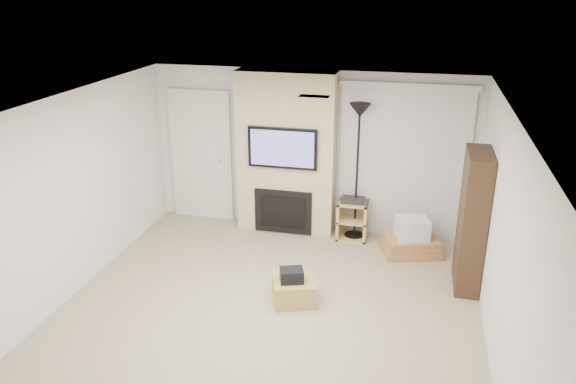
% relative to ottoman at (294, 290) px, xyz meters
% --- Properties ---
extents(floor, '(5.00, 5.50, 0.00)m').
position_rel_ottoman_xyz_m(floor, '(-0.25, -0.46, -0.15)').
color(floor, tan).
rests_on(floor, ground).
extents(ceiling, '(5.00, 5.50, 0.00)m').
position_rel_ottoman_xyz_m(ceiling, '(-0.25, -0.46, 2.35)').
color(ceiling, white).
rests_on(ceiling, wall_back).
extents(wall_back, '(5.00, 0.00, 2.50)m').
position_rel_ottoman_xyz_m(wall_back, '(-0.25, 2.29, 1.10)').
color(wall_back, silver).
rests_on(wall_back, ground).
extents(wall_left, '(0.00, 5.50, 2.50)m').
position_rel_ottoman_xyz_m(wall_left, '(-2.75, -0.46, 1.10)').
color(wall_left, silver).
rests_on(wall_left, ground).
extents(wall_right, '(0.00, 5.50, 2.50)m').
position_rel_ottoman_xyz_m(wall_right, '(2.25, -0.46, 1.10)').
color(wall_right, silver).
rests_on(wall_right, ground).
extents(hvac_vent, '(0.35, 0.18, 0.01)m').
position_rel_ottoman_xyz_m(hvac_vent, '(0.15, 0.34, 2.35)').
color(hvac_vent, silver).
rests_on(hvac_vent, ceiling).
extents(ottoman, '(0.64, 0.64, 0.30)m').
position_rel_ottoman_xyz_m(ottoman, '(0.00, 0.00, 0.00)').
color(ottoman, '#AC9044').
rests_on(ottoman, floor).
extents(black_bag, '(0.34, 0.30, 0.16)m').
position_rel_ottoman_xyz_m(black_bag, '(-0.02, -0.05, 0.23)').
color(black_bag, black).
rests_on(black_bag, ottoman).
extents(fireplace_wall, '(1.50, 0.47, 2.50)m').
position_rel_ottoman_xyz_m(fireplace_wall, '(-0.60, 2.08, 1.09)').
color(fireplace_wall, '#CEB689').
rests_on(fireplace_wall, floor).
extents(entry_door, '(1.02, 0.11, 2.14)m').
position_rel_ottoman_xyz_m(entry_door, '(-2.05, 2.25, 0.90)').
color(entry_door, silver).
rests_on(entry_door, floor).
extents(vertical_blinds, '(1.98, 0.10, 2.37)m').
position_rel_ottoman_xyz_m(vertical_blinds, '(1.15, 2.24, 1.12)').
color(vertical_blinds, silver).
rests_on(vertical_blinds, floor).
extents(floor_lamp, '(0.31, 0.31, 2.09)m').
position_rel_ottoman_xyz_m(floor_lamp, '(0.50, 2.02, 1.50)').
color(floor_lamp, black).
rests_on(floor_lamp, floor).
extents(av_stand, '(0.45, 0.38, 0.66)m').
position_rel_ottoman_xyz_m(av_stand, '(0.47, 1.96, 0.20)').
color(av_stand, tan).
rests_on(av_stand, floor).
extents(box_stack, '(0.95, 0.82, 0.54)m').
position_rel_ottoman_xyz_m(box_stack, '(1.37, 1.67, 0.06)').
color(box_stack, '#AC7444').
rests_on(box_stack, floor).
extents(bookshelf, '(0.30, 0.80, 1.80)m').
position_rel_ottoman_xyz_m(bookshelf, '(2.09, 0.92, 0.75)').
color(bookshelf, '#2F1E12').
rests_on(bookshelf, floor).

